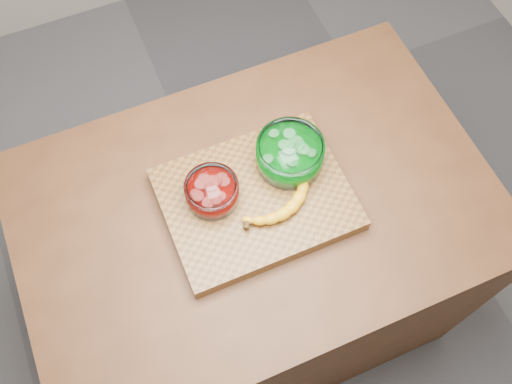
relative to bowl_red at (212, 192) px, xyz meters
name	(u,v)px	position (x,y,z in m)	size (l,w,h in m)	color
ground	(256,303)	(0.10, -0.04, -0.97)	(3.50, 3.50, 0.00)	#57575C
counter	(256,264)	(0.10, -0.04, -0.52)	(1.20, 0.80, 0.90)	#4E2C17
cutting_board	(256,199)	(0.10, -0.04, -0.05)	(0.45, 0.35, 0.04)	brown
bowl_red	(212,192)	(0.00, 0.00, 0.00)	(0.13, 0.13, 0.06)	white
bowl_green	(290,154)	(0.21, 0.02, 0.01)	(0.17, 0.17, 0.08)	white
banana	(277,196)	(0.14, -0.07, -0.01)	(0.23, 0.15, 0.03)	#EAA514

